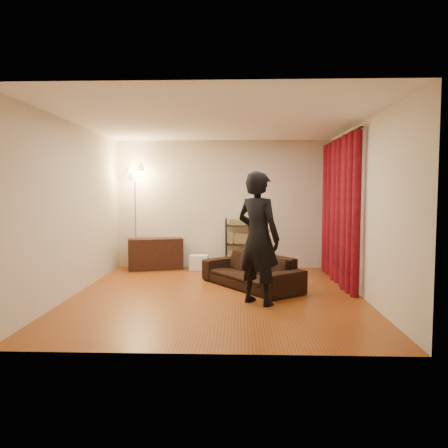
{
  "coord_description": "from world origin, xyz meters",
  "views": [
    {
      "loc": [
        0.35,
        -6.76,
        1.64
      ],
      "look_at": [
        0.1,
        0.3,
        1.1
      ],
      "focal_mm": 35.0,
      "sensor_mm": 36.0,
      "label": 1
    }
  ],
  "objects_px": {
    "media_cabinet": "(155,254)",
    "floor_lamp": "(135,218)",
    "wire_shelf": "(238,244)",
    "sofa": "(251,271)",
    "person": "(258,238)",
    "storage_boxes": "(199,262)"
  },
  "relations": [
    {
      "from": "media_cabinet",
      "to": "wire_shelf",
      "type": "bearing_deg",
      "value": -14.23
    },
    {
      "from": "sofa",
      "to": "floor_lamp",
      "type": "xyz_separation_m",
      "value": [
        -2.36,
        1.64,
        0.8
      ]
    },
    {
      "from": "sofa",
      "to": "floor_lamp",
      "type": "distance_m",
      "value": 2.98
    },
    {
      "from": "sofa",
      "to": "person",
      "type": "height_order",
      "value": "person"
    },
    {
      "from": "storage_boxes",
      "to": "sofa",
      "type": "bearing_deg",
      "value": -57.4
    },
    {
      "from": "media_cabinet",
      "to": "floor_lamp",
      "type": "height_order",
      "value": "floor_lamp"
    },
    {
      "from": "floor_lamp",
      "to": "wire_shelf",
      "type": "bearing_deg",
      "value": 1.87
    },
    {
      "from": "media_cabinet",
      "to": "storage_boxes",
      "type": "distance_m",
      "value": 0.93
    },
    {
      "from": "wire_shelf",
      "to": "floor_lamp",
      "type": "height_order",
      "value": "floor_lamp"
    },
    {
      "from": "person",
      "to": "media_cabinet",
      "type": "distance_m",
      "value": 3.46
    },
    {
      "from": "media_cabinet",
      "to": "floor_lamp",
      "type": "xyz_separation_m",
      "value": [
        -0.41,
        -0.02,
        0.76
      ]
    },
    {
      "from": "wire_shelf",
      "to": "media_cabinet",
      "type": "bearing_deg",
      "value": -169.04
    },
    {
      "from": "sofa",
      "to": "wire_shelf",
      "type": "bearing_deg",
      "value": 150.44
    },
    {
      "from": "person",
      "to": "storage_boxes",
      "type": "height_order",
      "value": "person"
    },
    {
      "from": "person",
      "to": "floor_lamp",
      "type": "bearing_deg",
      "value": -9.47
    },
    {
      "from": "sofa",
      "to": "wire_shelf",
      "type": "height_order",
      "value": "wire_shelf"
    },
    {
      "from": "storage_boxes",
      "to": "floor_lamp",
      "type": "distance_m",
      "value": 1.62
    },
    {
      "from": "sofa",
      "to": "floor_lamp",
      "type": "relative_size",
      "value": 0.89
    },
    {
      "from": "sofa",
      "to": "storage_boxes",
      "type": "bearing_deg",
      "value": 175.36
    },
    {
      "from": "media_cabinet",
      "to": "storage_boxes",
      "type": "bearing_deg",
      "value": -18.64
    },
    {
      "from": "media_cabinet",
      "to": "storage_boxes",
      "type": "height_order",
      "value": "media_cabinet"
    },
    {
      "from": "storage_boxes",
      "to": "wire_shelf",
      "type": "distance_m",
      "value": 0.89
    }
  ]
}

